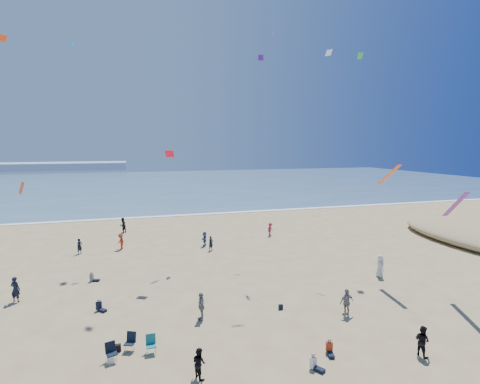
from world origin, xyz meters
name	(u,v)px	position (x,y,z in m)	size (l,w,h in m)	color
ocean	(144,184)	(0.00, 95.00, 0.03)	(220.00, 100.00, 0.06)	#476B84
surf_line	(159,217)	(0.00, 45.00, 0.04)	(220.00, 1.20, 0.08)	white
standing_flyers	(234,272)	(3.52, 14.81, 0.86)	(29.84, 40.27, 1.94)	#345091
seated_group	(230,336)	(0.71, 5.74, 0.42)	(16.66, 26.71, 0.84)	silver
chair_cluster	(131,347)	(-4.63, 6.08, 0.50)	(2.68, 1.57, 1.00)	black
white_tote	(111,360)	(-5.64, 5.64, 0.20)	(0.35, 0.20, 0.40)	white
black_backpack	(118,348)	(-5.30, 6.73, 0.19)	(0.30, 0.22, 0.38)	black
navy_bag	(281,307)	(5.20, 9.00, 0.17)	(0.28, 0.18, 0.34)	black
kites_aloft	(319,92)	(10.00, 13.20, 15.22)	(42.02, 35.88, 29.54)	purple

